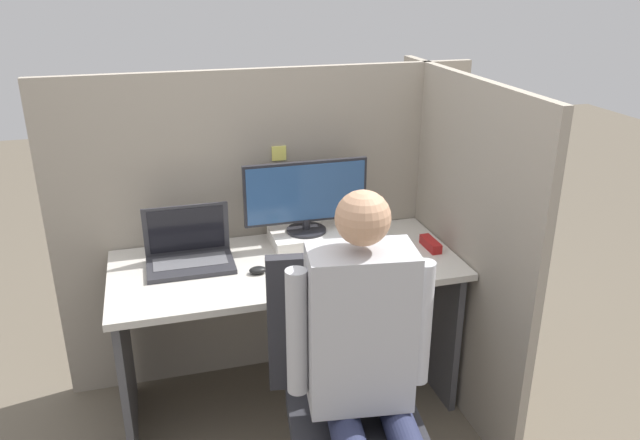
{
  "coord_description": "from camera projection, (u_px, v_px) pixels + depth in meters",
  "views": [
    {
      "loc": [
        -0.52,
        -2.06,
        1.91
      ],
      "look_at": [
        0.11,
        0.16,
        0.98
      ],
      "focal_mm": 35.0,
      "sensor_mm": 36.0,
      "label": 1
    }
  ],
  "objects": [
    {
      "name": "person",
      "position": [
        367.0,
        362.0,
        2.0
      ],
      "size": [
        0.48,
        0.48,
        1.31
      ],
      "color": "#282D4C",
      "rests_on": "ground"
    },
    {
      "name": "carrot_toy",
      "position": [
        310.0,
        279.0,
        2.52
      ],
      "size": [
        0.04,
        0.14,
        0.04
      ],
      "color": "orange",
      "rests_on": "desk"
    },
    {
      "name": "desk",
      "position": [
        287.0,
        298.0,
        2.77
      ],
      "size": [
        1.5,
        0.66,
        0.73
      ],
      "color": "beige",
      "rests_on": "ground"
    },
    {
      "name": "cubicle_panel_right",
      "position": [
        455.0,
        244.0,
        2.83
      ],
      "size": [
        0.04,
        1.29,
        1.51
      ],
      "color": "gray",
      "rests_on": "ground"
    },
    {
      "name": "paper_box",
      "position": [
        306.0,
        237.0,
        2.88
      ],
      "size": [
        0.33,
        0.25,
        0.06
      ],
      "color": "white",
      "rests_on": "desk"
    },
    {
      "name": "laptop",
      "position": [
        189.0,
        254.0,
        2.67
      ],
      "size": [
        0.37,
        0.24,
        0.25
      ],
      "color": "#2D2D33",
      "rests_on": "desk"
    },
    {
      "name": "mouse",
      "position": [
        258.0,
        270.0,
        2.6
      ],
      "size": [
        0.07,
        0.05,
        0.03
      ],
      "color": "black",
      "rests_on": "desk"
    },
    {
      "name": "stapler",
      "position": [
        431.0,
        244.0,
        2.83
      ],
      "size": [
        0.05,
        0.15,
        0.04
      ],
      "color": "#A31919",
      "rests_on": "desk"
    },
    {
      "name": "cubicle_panel_back",
      "position": [
        270.0,
        227.0,
        3.01
      ],
      "size": [
        2.0,
        0.05,
        1.51
      ],
      "color": "gray",
      "rests_on": "ground"
    },
    {
      "name": "office_chair",
      "position": [
        345.0,
        395.0,
        2.23
      ],
      "size": [
        0.54,
        0.59,
        0.99
      ],
      "color": "#2D2D33",
      "rests_on": "ground"
    },
    {
      "name": "monitor",
      "position": [
        306.0,
        196.0,
        2.81
      ],
      "size": [
        0.57,
        0.18,
        0.33
      ],
      "color": "#232328",
      "rests_on": "paper_box"
    }
  ]
}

